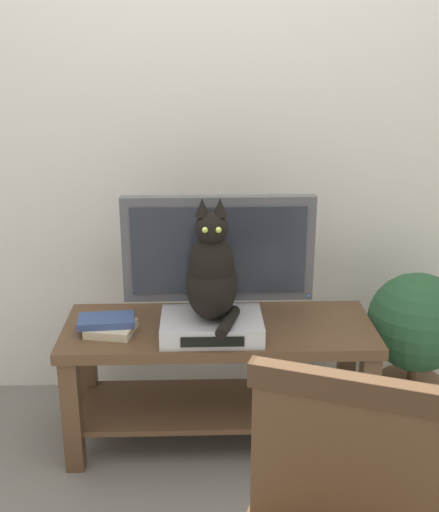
{
  "coord_description": "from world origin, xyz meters",
  "views": [
    {
      "loc": [
        -0.07,
        -1.76,
        1.64
      ],
      "look_at": [
        0.0,
        0.53,
        0.84
      ],
      "focal_mm": 44.74,
      "sensor_mm": 36.0,
      "label": 1
    }
  ],
  "objects_px": {
    "tv_stand": "(219,360)",
    "potted_plant": "(416,338)",
    "media_box": "(212,326)",
    "tv": "(219,256)",
    "cat": "(212,274)",
    "book_stack": "(109,325)"
  },
  "relations": [
    {
      "from": "tv_stand",
      "to": "tv",
      "type": "distance_m",
      "value": 0.44
    },
    {
      "from": "tv_stand",
      "to": "cat",
      "type": "distance_m",
      "value": 0.43
    },
    {
      "from": "tv",
      "to": "potted_plant",
      "type": "height_order",
      "value": "tv"
    },
    {
      "from": "cat",
      "to": "book_stack",
      "type": "relative_size",
      "value": 2.05
    },
    {
      "from": "cat",
      "to": "potted_plant",
      "type": "relative_size",
      "value": 0.68
    },
    {
      "from": "tv",
      "to": "potted_plant",
      "type": "bearing_deg",
      "value": 0.59
    },
    {
      "from": "tv_stand",
      "to": "media_box",
      "type": "xyz_separation_m",
      "value": [
        -0.03,
        -0.09,
        0.2
      ]
    },
    {
      "from": "media_box",
      "to": "book_stack",
      "type": "xyz_separation_m",
      "value": [
        -0.4,
        0.04,
        -0.01
      ]
    },
    {
      "from": "tv",
      "to": "cat",
      "type": "bearing_deg",
      "value": -100.67
    },
    {
      "from": "tv",
      "to": "cat",
      "type": "height_order",
      "value": "cat"
    },
    {
      "from": "tv_stand",
      "to": "cat",
      "type": "xyz_separation_m",
      "value": [
        -0.03,
        -0.1,
        0.42
      ]
    },
    {
      "from": "media_box",
      "to": "cat",
      "type": "relative_size",
      "value": 0.81
    },
    {
      "from": "tv_stand",
      "to": "potted_plant",
      "type": "distance_m",
      "value": 0.84
    },
    {
      "from": "media_box",
      "to": "potted_plant",
      "type": "relative_size",
      "value": 0.56
    },
    {
      "from": "tv_stand",
      "to": "tv",
      "type": "height_order",
      "value": "tv"
    },
    {
      "from": "book_stack",
      "to": "media_box",
      "type": "bearing_deg",
      "value": -5.65
    },
    {
      "from": "media_box",
      "to": "cat",
      "type": "bearing_deg",
      "value": -86.12
    },
    {
      "from": "cat",
      "to": "media_box",
      "type": "bearing_deg",
      "value": 93.88
    },
    {
      "from": "media_box",
      "to": "cat",
      "type": "xyz_separation_m",
      "value": [
        0.0,
        -0.01,
        0.22
      ]
    },
    {
      "from": "cat",
      "to": "potted_plant",
      "type": "height_order",
      "value": "cat"
    },
    {
      "from": "cat",
      "to": "potted_plant",
      "type": "distance_m",
      "value": 0.96
    },
    {
      "from": "tv",
      "to": "cat",
      "type": "relative_size",
      "value": 1.58
    }
  ]
}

